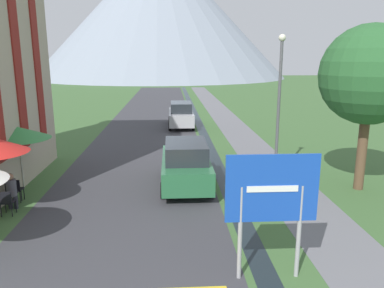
% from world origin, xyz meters
% --- Properties ---
extents(ground_plane, '(160.00, 160.00, 0.00)m').
position_xyz_m(ground_plane, '(0.00, 20.00, 0.00)').
color(ground_plane, '#3D6033').
extents(road, '(6.40, 60.00, 0.01)m').
position_xyz_m(road, '(-2.50, 30.00, 0.00)').
color(road, '#38383D').
rests_on(road, ground_plane).
extents(footpath, '(2.20, 60.00, 0.01)m').
position_xyz_m(footpath, '(3.60, 30.00, 0.00)').
color(footpath, slate).
rests_on(footpath, ground_plane).
extents(drainage_channel, '(0.60, 60.00, 0.00)m').
position_xyz_m(drainage_channel, '(1.20, 30.00, 0.00)').
color(drainage_channel, black).
rests_on(drainage_channel, ground_plane).
extents(mountain_distant, '(61.06, 61.06, 31.71)m').
position_xyz_m(mountain_distant, '(-3.37, 93.28, 15.86)').
color(mountain_distant, gray).
rests_on(mountain_distant, ground_plane).
extents(road_sign, '(2.08, 0.11, 2.96)m').
position_xyz_m(road_sign, '(1.23, 4.83, 1.95)').
color(road_sign, '#9E9EA3').
rests_on(road_sign, ground_plane).
extents(parked_car_near, '(1.94, 4.31, 1.82)m').
position_xyz_m(parked_car_near, '(-0.40, 11.24, 0.91)').
color(parked_car_near, '#28663D').
rests_on(parked_car_near, ground_plane).
extents(parked_car_far, '(1.81, 4.42, 1.82)m').
position_xyz_m(parked_car_far, '(-0.22, 24.01, 0.91)').
color(parked_car_far, '#B2B2B7').
rests_on(parked_car_far, ground_plane).
extents(cafe_chair_far_left, '(0.40, 0.40, 0.85)m').
position_xyz_m(cafe_chair_far_left, '(-6.46, 9.73, 0.51)').
color(cafe_chair_far_left, black).
rests_on(cafe_chair_far_left, ground_plane).
extents(cafe_chair_far_right, '(0.40, 0.40, 0.85)m').
position_xyz_m(cafe_chair_far_right, '(-6.42, 9.88, 0.51)').
color(cafe_chair_far_right, black).
rests_on(cafe_chair_far_right, ground_plane).
extents(cafe_chair_middle, '(0.40, 0.40, 0.85)m').
position_xyz_m(cafe_chair_middle, '(-6.25, 8.72, 0.51)').
color(cafe_chair_middle, black).
rests_on(cafe_chair_middle, ground_plane).
extents(cafe_umbrella_rear_green, '(2.38, 2.38, 2.43)m').
position_xyz_m(cafe_umbrella_rear_green, '(-6.73, 11.35, 2.20)').
color(cafe_umbrella_rear_green, '#B7B2A8').
rests_on(cafe_umbrella_rear_green, ground_plane).
extents(person_seated_far, '(0.32, 0.32, 1.23)m').
position_xyz_m(person_seated_far, '(-6.31, 9.31, 0.68)').
color(person_seated_far, '#282833').
rests_on(person_seated_far, ground_plane).
extents(streetlamp, '(0.28, 0.28, 5.85)m').
position_xyz_m(streetlamp, '(3.35, 11.85, 3.42)').
color(streetlamp, '#515156').
rests_on(streetlamp, ground_plane).
extents(tree_by_path, '(3.64, 3.64, 6.18)m').
position_xyz_m(tree_by_path, '(6.26, 10.54, 4.34)').
color(tree_by_path, brown).
rests_on(tree_by_path, ground_plane).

